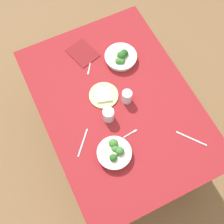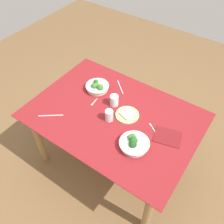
{
  "view_description": "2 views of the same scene",
  "coord_description": "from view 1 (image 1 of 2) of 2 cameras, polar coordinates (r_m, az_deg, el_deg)",
  "views": [
    {
      "loc": [
        -0.81,
        0.44,
        2.65
      ],
      "look_at": [
        -0.04,
        0.07,
        0.74
      ],
      "focal_mm": 49.42,
      "sensor_mm": 36.0,
      "label": 1
    },
    {
      "loc": [
        0.81,
        -1.18,
        2.31
      ],
      "look_at": [
        -0.02,
        0.01,
        0.74
      ],
      "focal_mm": 39.4,
      "sensor_mm": 36.0,
      "label": 2
    }
  ],
  "objects": [
    {
      "name": "broccoli_bowl_far",
      "position": [
        1.97,
        0.47,
        -7.5
      ],
      "size": [
        0.22,
        0.22,
        0.09
      ],
      "color": "silver",
      "rests_on": "dining_table"
    },
    {
      "name": "bread_side_plate",
      "position": [
        2.15,
        -1.55,
        3.16
      ],
      "size": [
        0.21,
        0.21,
        0.03
      ],
      "color": "#B7D684",
      "rests_on": "dining_table"
    },
    {
      "name": "table_knife_left",
      "position": [
        2.03,
        -5.44,
        -5.67
      ],
      "size": [
        0.16,
        0.14,
        0.0
      ],
      "primitive_type": "cube",
      "rotation": [
        0.0,
        0.0,
        2.42
      ],
      "color": "#B7B7BC",
      "rests_on": "dining_table"
    },
    {
      "name": "water_glass_side",
      "position": [
        2.04,
        -0.68,
        -0.54
      ],
      "size": [
        0.08,
        0.08,
        0.1
      ],
      "primitive_type": "cylinder",
      "color": "silver",
      "rests_on": "dining_table"
    },
    {
      "name": "table_knife_right",
      "position": [
        2.09,
        14.47,
        -4.78
      ],
      "size": [
        0.18,
        0.14,
        0.0
      ],
      "primitive_type": "cube",
      "rotation": [
        0.0,
        0.0,
        0.65
      ],
      "color": "#B7B7BC",
      "rests_on": "dining_table"
    },
    {
      "name": "broccoli_bowl_near",
      "position": [
        2.28,
        1.67,
        10.07
      ],
      "size": [
        0.24,
        0.24,
        0.09
      ],
      "color": "white",
      "rests_on": "dining_table"
    },
    {
      "name": "ground_plane",
      "position": [
        2.8,
        0.86,
        -4.96
      ],
      "size": [
        6.0,
        6.0,
        0.0
      ],
      "primitive_type": "plane",
      "color": "brown"
    },
    {
      "name": "fork_by_far_bowl",
      "position": [
        2.27,
        -4.27,
        7.94
      ],
      "size": [
        0.09,
        0.07,
        0.0
      ],
      "rotation": [
        0.0,
        0.0,
        2.55
      ],
      "color": "#B7B7BC",
      "rests_on": "dining_table"
    },
    {
      "name": "dining_table",
      "position": [
        2.22,
        1.08,
        0.4
      ],
      "size": [
        1.46,
        1.03,
        0.73
      ],
      "color": "maroon",
      "rests_on": "ground_plane"
    },
    {
      "name": "napkin_folded_upper",
      "position": [
        2.35,
        -5.43,
        10.8
      ],
      "size": [
        0.25,
        0.22,
        0.01
      ],
      "primitive_type": "cube",
      "rotation": [
        0.0,
        0.0,
        0.27
      ],
      "color": "maroon",
      "rests_on": "dining_table"
    },
    {
      "name": "water_glass_center",
      "position": [
        2.1,
        2.78,
        2.82
      ],
      "size": [
        0.07,
        0.07,
        0.1
      ],
      "primitive_type": "cylinder",
      "color": "silver",
      "rests_on": "dining_table"
    },
    {
      "name": "fork_by_near_bowl",
      "position": [
        2.04,
        3.49,
        -3.96
      ],
      "size": [
        0.02,
        0.1,
        0.0
      ],
      "rotation": [
        0.0,
        0.0,
        4.8
      ],
      "color": "#B7B7BC",
      "rests_on": "dining_table"
    }
  ]
}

